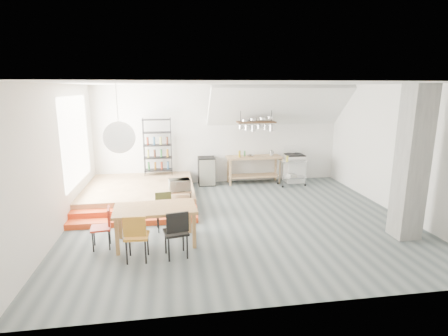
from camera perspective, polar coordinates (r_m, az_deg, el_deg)
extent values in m
plane|color=#4B5557|center=(8.57, 2.49, -8.31)|extent=(8.00, 8.00, 0.00)
cube|color=silver|center=(11.54, -0.79, 5.46)|extent=(8.00, 0.04, 3.20)
cube|color=silver|center=(8.34, -25.47, 1.27)|extent=(0.04, 7.00, 3.20)
cube|color=silver|center=(9.73, 26.42, 2.68)|extent=(0.04, 7.00, 3.20)
cube|color=white|center=(7.99, 2.72, 13.61)|extent=(8.00, 7.00, 0.02)
cube|color=white|center=(11.26, 8.88, 9.98)|extent=(4.40, 1.44, 1.32)
cube|color=white|center=(9.73, -23.00, 4.21)|extent=(0.02, 2.50, 2.20)
cube|color=olive|center=(10.30, -13.53, -3.81)|extent=(3.00, 3.00, 0.40)
cube|color=#DE461A|center=(8.50, -14.53, -8.43)|extent=(3.00, 0.35, 0.13)
cube|color=#DE461A|center=(8.81, -14.34, -7.21)|extent=(3.00, 0.35, 0.27)
cube|color=slate|center=(8.13, 28.33, 0.69)|extent=(0.50, 0.50, 3.20)
cube|color=olive|center=(11.52, 4.90, 1.77)|extent=(1.80, 0.60, 0.06)
cube|color=olive|center=(11.66, 4.84, -1.26)|extent=(1.70, 0.55, 0.04)
cube|color=olive|center=(12.03, 8.41, -0.02)|extent=(0.06, 0.06, 0.86)
cube|color=olive|center=(11.67, 0.68, -0.30)|extent=(0.06, 0.06, 0.86)
cube|color=olive|center=(11.63, 9.04, -0.51)|extent=(0.06, 0.06, 0.86)
cube|color=olive|center=(11.24, 1.04, -0.81)|extent=(0.06, 0.06, 0.86)
cube|color=white|center=(12.01, 11.37, -0.07)|extent=(0.60, 0.60, 0.90)
cube|color=black|center=(11.91, 11.47, 2.13)|extent=(0.58, 0.58, 0.03)
cube|color=white|center=(12.15, 11.05, 2.98)|extent=(0.60, 0.05, 0.25)
cylinder|color=black|center=(12.09, 11.87, 2.39)|extent=(0.18, 0.18, 0.02)
cylinder|color=black|center=(11.99, 10.62, 2.36)|extent=(0.18, 0.18, 0.02)
cylinder|color=black|center=(11.83, 12.34, 2.14)|extent=(0.18, 0.18, 0.02)
cylinder|color=black|center=(11.73, 11.06, 2.11)|extent=(0.18, 0.18, 0.02)
cube|color=#3A2617|center=(11.16, 5.25, 7.48)|extent=(1.20, 0.50, 0.05)
cylinder|color=black|center=(11.01, 2.74, 10.44)|extent=(0.02, 0.02, 1.15)
cylinder|color=black|center=(11.25, 7.83, 10.39)|extent=(0.02, 0.02, 1.15)
cylinder|color=silver|center=(11.01, 2.76, 6.71)|extent=(0.16, 0.16, 0.12)
cylinder|color=silver|center=(11.06, 3.78, 6.62)|extent=(0.20, 0.20, 0.16)
cylinder|color=silver|center=(11.10, 4.79, 6.53)|extent=(0.16, 0.16, 0.20)
cylinder|color=silver|center=(11.15, 5.80, 6.74)|extent=(0.20, 0.20, 0.12)
cylinder|color=silver|center=(11.20, 6.80, 6.64)|extent=(0.16, 0.16, 0.16)
cylinder|color=silver|center=(11.26, 7.78, 6.54)|extent=(0.20, 0.20, 0.20)
cylinder|color=black|center=(11.36, -8.63, 3.67)|extent=(0.02, 0.02, 1.80)
cylinder|color=black|center=(11.39, -12.87, 3.51)|extent=(0.02, 0.02, 1.80)
cylinder|color=black|center=(11.00, -8.63, 3.37)|extent=(0.02, 0.02, 1.80)
cylinder|color=black|center=(11.04, -13.00, 3.21)|extent=(0.02, 0.02, 1.80)
cube|color=black|center=(11.34, -10.62, -0.30)|extent=(0.88, 0.38, 0.02)
cube|color=black|center=(11.25, -10.71, 1.69)|extent=(0.88, 0.38, 0.02)
cube|color=black|center=(11.18, -10.79, 3.70)|extent=(0.88, 0.38, 0.02)
cube|color=black|center=(11.13, -10.88, 5.73)|extent=(0.88, 0.38, 0.02)
cube|color=black|center=(11.08, -10.97, 7.78)|extent=(0.88, 0.38, 0.03)
cylinder|color=#2C7034|center=(11.30, -10.65, 0.40)|extent=(0.07, 0.07, 0.24)
cylinder|color=brown|center=(11.23, -10.74, 2.39)|extent=(0.07, 0.07, 0.24)
cylinder|color=maroon|center=(11.16, -10.82, 4.41)|extent=(0.07, 0.07, 0.24)
cube|color=olive|center=(8.96, -7.25, -3.73)|extent=(0.60, 0.40, 0.03)
cylinder|color=black|center=(9.15, -5.57, -3.86)|extent=(0.02, 0.02, 0.13)
cylinder|color=black|center=(9.14, -8.96, -3.98)|extent=(0.02, 0.02, 0.13)
cylinder|color=black|center=(8.83, -5.45, -4.50)|extent=(0.02, 0.02, 0.13)
cylinder|color=black|center=(8.82, -8.96, -4.62)|extent=(0.02, 0.02, 0.13)
sphere|color=white|center=(6.87, -16.73, 4.81)|extent=(0.60, 0.60, 0.60)
cube|color=#966336|center=(7.19, -11.18, -6.53)|extent=(1.68, 1.01, 0.06)
cube|color=#966336|center=(7.72, -5.63, -7.99)|extent=(0.08, 0.08, 0.71)
cube|color=#966336|center=(7.72, -16.60, -8.52)|extent=(0.08, 0.08, 0.71)
cube|color=#966336|center=(7.01, -4.89, -10.22)|extent=(0.08, 0.08, 0.71)
cube|color=#966336|center=(7.00, -17.06, -10.80)|extent=(0.08, 0.08, 0.71)
cube|color=#B9771F|center=(6.68, -14.05, -10.72)|extent=(0.44, 0.44, 0.04)
cube|color=#B9771F|center=(6.41, -14.42, -9.25)|extent=(0.40, 0.06, 0.37)
cylinder|color=black|center=(6.66, -15.61, -13.18)|extent=(0.03, 0.03, 0.46)
cylinder|color=black|center=(6.61, -12.67, -13.22)|extent=(0.03, 0.03, 0.46)
cylinder|color=black|center=(6.95, -15.13, -11.98)|extent=(0.03, 0.03, 0.46)
cylinder|color=black|center=(6.91, -12.33, -12.00)|extent=(0.03, 0.03, 0.46)
cube|color=black|center=(6.68, -7.86, -10.34)|extent=(0.50, 0.50, 0.04)
cube|color=black|center=(6.40, -7.59, -8.80)|extent=(0.41, 0.11, 0.37)
cylinder|color=black|center=(6.60, -8.99, -13.02)|extent=(0.03, 0.03, 0.47)
cylinder|color=black|center=(6.66, -6.02, -12.69)|extent=(0.03, 0.03, 0.47)
cylinder|color=black|center=(6.91, -9.50, -11.82)|extent=(0.03, 0.03, 0.47)
cylinder|color=black|center=(6.96, -6.67, -11.51)|extent=(0.03, 0.03, 0.47)
cube|color=brown|center=(7.92, -9.70, -7.03)|extent=(0.42, 0.42, 0.04)
cube|color=brown|center=(8.00, -9.88, -5.04)|extent=(0.36, 0.08, 0.33)
cylinder|color=black|center=(8.15, -8.68, -8.04)|extent=(0.03, 0.03, 0.42)
cylinder|color=black|center=(8.13, -10.82, -8.19)|extent=(0.03, 0.03, 0.42)
cylinder|color=black|center=(7.87, -8.42, -8.81)|extent=(0.03, 0.03, 0.42)
cylinder|color=black|center=(7.85, -10.64, -8.97)|extent=(0.03, 0.03, 0.42)
cube|color=red|center=(7.37, -19.48, -9.21)|extent=(0.42, 0.42, 0.04)
cube|color=red|center=(7.28, -18.29, -7.43)|extent=(0.08, 0.36, 0.33)
cylinder|color=black|center=(7.31, -18.23, -11.15)|extent=(0.03, 0.03, 0.41)
cylinder|color=black|center=(7.58, -18.14, -10.24)|extent=(0.03, 0.03, 0.41)
cylinder|color=black|center=(7.33, -20.61, -11.26)|extent=(0.03, 0.03, 0.41)
cylinder|color=black|center=(7.60, -20.43, -10.35)|extent=(0.03, 0.03, 0.41)
cube|color=silver|center=(11.44, 11.12, 1.17)|extent=(0.87, 0.53, 0.04)
cube|color=silver|center=(11.56, 11.01, -1.44)|extent=(0.87, 0.53, 0.03)
cylinder|color=silver|center=(11.87, 12.36, -0.44)|extent=(0.03, 0.03, 0.80)
sphere|color=black|center=(11.96, 12.27, -2.21)|extent=(0.07, 0.07, 0.07)
cylinder|color=silver|center=(11.56, 8.87, -0.64)|extent=(0.03, 0.03, 0.80)
sphere|color=black|center=(11.66, 8.80, -2.46)|extent=(0.07, 0.07, 0.07)
cylinder|color=silver|center=(11.51, 13.22, -0.89)|extent=(0.03, 0.03, 0.80)
sphere|color=black|center=(11.61, 13.12, -2.72)|extent=(0.07, 0.07, 0.07)
cylinder|color=silver|center=(11.19, 9.64, -1.12)|extent=(0.03, 0.03, 0.80)
sphere|color=black|center=(11.29, 9.56, -2.99)|extent=(0.07, 0.07, 0.07)
cube|color=black|center=(11.40, -2.86, -0.49)|extent=(0.54, 0.54, 0.91)
imported|color=beige|center=(8.91, -7.28, -2.75)|extent=(0.56, 0.42, 0.29)
imported|color=silver|center=(11.43, 4.34, 1.99)|extent=(0.27, 0.27, 0.06)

